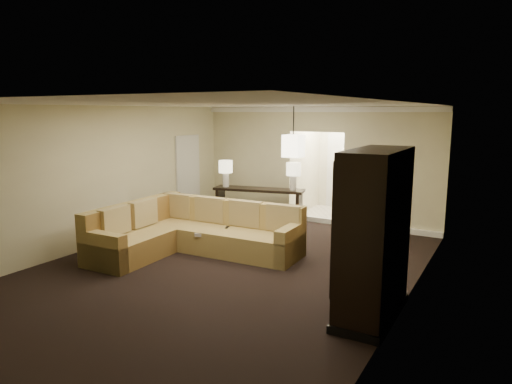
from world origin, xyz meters
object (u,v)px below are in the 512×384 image
Objects in this scene: coffee_table at (231,238)px; console_table at (259,202)px; armoire at (373,238)px; person at (345,178)px; drink_table at (365,266)px; sectional_sofa at (192,233)px.

console_table reaches higher than coffee_table.
person is at bearing 112.22° from armoire.
drink_table is at bearing 89.00° from person.
sectional_sofa reaches higher than console_table.
drink_table is (3.54, -3.04, -0.08)m from console_table.
armoire reaches higher than drink_table.
console_table is 4.67m from drink_table.
console_table is (-0.07, 2.73, 0.12)m from sectional_sofa.
sectional_sofa is at bearing 47.84° from person.
armoire is (3.22, -1.57, 0.84)m from coffee_table.
coffee_table is at bearing 52.64° from person.
coffee_table is 3.68m from armoire.
coffee_table is at bearing 163.96° from drink_table.
person is (-2.24, 5.48, -0.07)m from armoire.
sectional_sofa is 1.48× the size of armoire.
armoire is 3.73× the size of drink_table.
coffee_table is 0.63× the size of armoire.
sectional_sofa is 1.46× the size of console_table.
person is (1.52, 4.45, 0.61)m from sectional_sofa.
console_table is at bearing 139.30° from drink_table.
coffee_table is at bearing 42.81° from sectional_sofa.
person reaches higher than drink_table.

